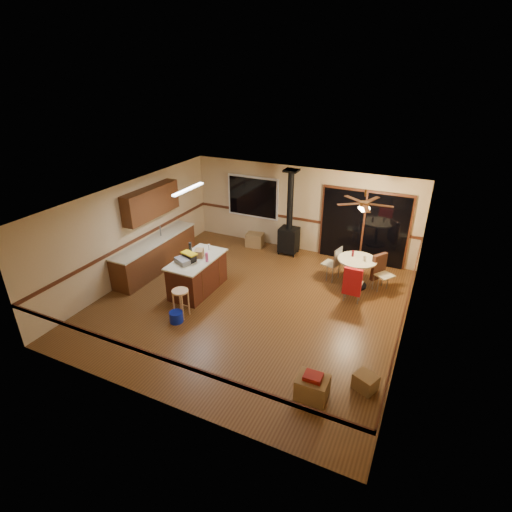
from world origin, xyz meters
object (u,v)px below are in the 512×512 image
Objects in this scene: chair_right at (379,267)px; box_corner_a at (312,388)px; chair_left at (335,260)px; toolbox_black at (189,257)px; kitchen_island at (198,274)px; blue_bucket at (176,317)px; toolbox_grey at (182,261)px; bar_stool at (181,303)px; chair_near at (353,281)px; box_under_window at (255,240)px; dining_table at (356,267)px; wood_stove at (289,231)px; box_corner_b at (365,382)px.

chair_right is 4.39m from box_corner_a.
toolbox_black is at bearing -144.51° from chair_left.
kitchen_island is 5.50× the size of blue_bucket.
kitchen_island is 4.12× the size of toolbox_grey.
bar_stool is 4.06m from chair_near.
toolbox_grey is at bearing 154.43° from box_corner_a.
toolbox_grey reaches higher than chair_right.
box_under_window is (-0.19, 4.51, 0.08)m from blue_bucket.
chair_left reaches higher than dining_table.
box_under_window is at bearing 165.88° from chair_right.
kitchen_island is at bearing 149.18° from box_corner_a.
wood_stove reaches higher than box_corner_a.
dining_table is at bearing -164.49° from chair_right.
box_corner_b is at bearing -83.05° from chair_right.
wood_stove is at bearing 115.15° from box_corner_a.
bar_stool is at bearing -146.73° from chair_near.
chair_left reaches higher than box_corner_a.
toolbox_grey is 4.12m from chair_near.
chair_right is 4.15m from box_under_window.
dining_table is at bearing 45.67° from blue_bucket.
toolbox_grey reaches higher than box_corner_b.
wood_stove reaches higher than dining_table.
chair_near is 2.92m from box_corner_b.
chair_right is (2.84, -0.96, -0.13)m from wood_stove.
wood_stove reaches higher than blue_bucket.
wood_stove reaches higher than chair_right.
chair_left is at bearing 100.59° from box_corner_a.
bar_stool is at bearing -87.70° from box_under_window.
kitchen_island is 4.64m from chair_right.
wood_stove is 4.80× the size of box_under_window.
chair_right is (3.84, 3.26, 0.25)m from bar_stool.
kitchen_island is 1.69× the size of dining_table.
wood_stove reaches higher than chair_left.
blue_bucket is at bearing -134.33° from dining_table.
box_corner_b is (0.81, 0.59, -0.05)m from box_corner_a.
blue_bucket is 0.56× the size of box_corner_a.
box_corner_a is (0.80, -4.28, -0.38)m from chair_left.
toolbox_grey is 3.57m from box_under_window.
bar_stool is at bearing -130.24° from chair_left.
bar_stool is at bearing 162.58° from box_corner_a.
box_corner_a is (3.88, -2.08, -0.79)m from toolbox_black.
chair_near is at bearing 33.27° from bar_stool.
chair_near is at bearing 108.37° from box_corner_b.
blue_bucket is at bearing -86.45° from bar_stool.
toolbox_grey reaches higher than box_under_window.
chair_left is 0.74× the size of chair_near.
chair_right is at bearing 15.51° from dining_table.
wood_stove is at bearing 148.56° from chair_left.
chair_left is at bearing 33.92° from kitchen_island.
wood_stove reaches higher than toolbox_grey.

